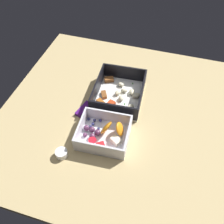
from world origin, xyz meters
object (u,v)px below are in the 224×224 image
at_px(pasta_container, 119,94).
at_px(fruit_bowl, 104,133).
at_px(paper_cup_liner, 62,153).
at_px(candy_bar, 84,109).

relative_size(pasta_container, fruit_bowl, 1.27).
xyz_separation_m(pasta_container, fruit_bowl, (-0.18, -0.00, -0.00)).
xyz_separation_m(pasta_container, paper_cup_liner, (-0.29, 0.10, -0.01)).
bearing_deg(candy_bar, fruit_bowl, -130.18).
relative_size(fruit_bowl, paper_cup_liner, 4.51).
distance_m(pasta_container, paper_cup_liner, 0.30).
bearing_deg(pasta_container, candy_bar, 129.80).
height_order(pasta_container, fruit_bowl, pasta_container).
distance_m(candy_bar, paper_cup_liner, 0.19).
distance_m(fruit_bowl, paper_cup_liner, 0.14).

